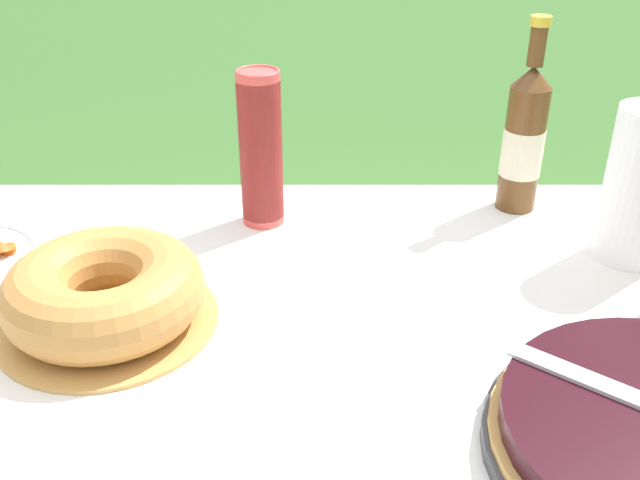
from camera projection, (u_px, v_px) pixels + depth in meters
The scene contains 6 objects.
garden_table at pixel (214, 375), 1.00m from camera, with size 1.70×0.95×0.76m.
tablecloth at pixel (210, 341), 0.97m from camera, with size 1.71×0.96×0.10m.
bundt_cake at pixel (103, 293), 0.95m from camera, with size 0.30×0.30×0.10m.
cup_stack at pixel (259, 150), 1.18m from camera, with size 0.07×0.07×0.27m.
cider_bottle_amber at pixel (522, 139), 1.24m from camera, with size 0.07×0.07×0.34m.
paper_towel_roll at pixel (639, 185), 1.08m from camera, with size 0.11×0.11×0.25m.
Camera 1 is at (0.15, -0.78, 1.33)m, focal length 40.00 mm.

